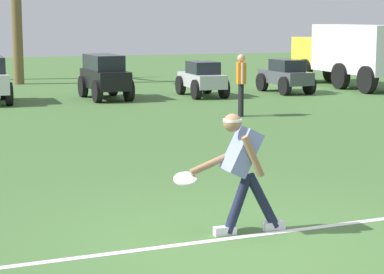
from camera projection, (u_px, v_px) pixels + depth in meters
ground_plane at (237, 241)px, 8.35m from camera, size 80.00×80.00×0.00m
field_line_paint at (233, 238)px, 8.46m from camera, size 20.13×1.64×0.01m
frisbee_thrower at (242, 166)px, 8.54m from camera, size 1.12×0.46×1.40m
frisbee_in_flight at (185, 179)px, 8.54m from camera, size 0.35×0.35×0.11m
teammate_midfield at (241, 79)px, 18.68m from camera, size 0.27×0.50×1.56m
parked_car_slot_d at (105, 75)px, 22.68m from camera, size 1.29×2.46×1.34m
parked_car_slot_e at (202, 78)px, 23.43m from camera, size 1.08×2.20×1.10m
parked_car_slot_f at (286, 76)px, 24.58m from camera, size 1.22×2.26×1.10m
box_truck at (347, 52)px, 26.43m from camera, size 1.49×5.92×2.20m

